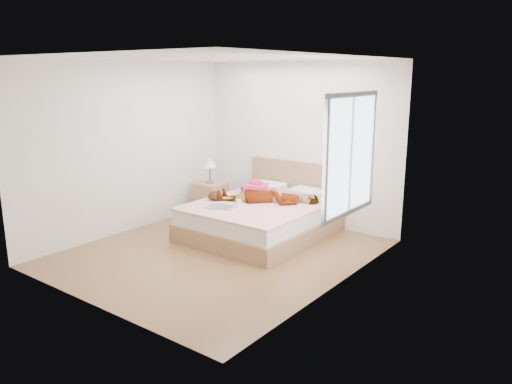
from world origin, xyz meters
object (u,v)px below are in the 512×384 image
woman (269,194)px  magazine (220,207)px  phone (258,182)px  coffee_mug (239,202)px  nightstand (210,197)px  towel (256,187)px  bed (263,217)px  plush_toy (215,195)px

woman → magazine: bearing=-50.3°
phone → magazine: size_ratio=0.18×
coffee_mug → nightstand: (-1.15, 0.64, -0.22)m
towel → magazine: 1.11m
nightstand → phone: bearing=13.9°
phone → bed: bearing=-72.8°
coffee_mug → plush_toy: 0.48m
bed → nightstand: (-1.34, 0.28, 0.06)m
magazine → nightstand: (-1.03, 0.93, -0.18)m
phone → bed: bed is taller
woman → plush_toy: woman is taller
woman → plush_toy: bearing=-83.6°
plush_toy → nightstand: bearing=136.6°
coffee_mug → nightstand: 1.34m
phone → coffee_mug: (0.29, -0.86, -0.12)m
magazine → towel: bearing=98.7°
bed → nightstand: size_ratio=2.05×
towel → magazine: towel is taller
phone → magazine: 1.17m
phone → bed: 0.79m
phone → towel: towel is taller
towel → coffee_mug: bearing=-70.3°
woman → bed: bearing=-43.3°
towel → coffee_mug: size_ratio=4.62×
towel → plush_toy: 0.82m
bed → towel: bearing=136.7°
magazine → plush_toy: (-0.36, 0.30, 0.07)m
magazine → nightstand: 1.41m
bed → plush_toy: (-0.67, -0.35, 0.31)m
woman → coffee_mug: 0.51m
phone → bed: (0.47, -0.49, -0.40)m
phone → plush_toy: phone is taller
plush_toy → nightstand: (-0.67, 0.63, -0.25)m
nightstand → coffee_mug: bearing=-29.1°
towel → phone: bearing=91.6°
woman → coffee_mug: size_ratio=13.97×
phone → coffee_mug: bearing=-97.7°
magazine → plush_toy: size_ratio=1.90×
coffee_mug → woman: bearing=65.2°
bed → plush_toy: size_ratio=8.04×
woman → towel: same height
magazine → woman: bearing=66.1°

